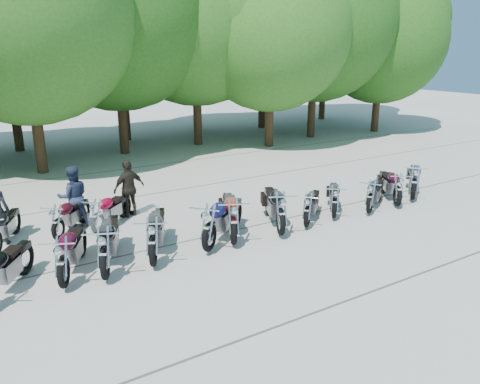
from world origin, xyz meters
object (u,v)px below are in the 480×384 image
motorcycle_3 (153,240)px  motorcycle_7 (307,209)px  motorcycle_1 (62,261)px  motorcycle_9 (371,196)px  rider_2 (129,188)px  motorcycle_6 (281,212)px  motorcycle_8 (335,201)px  motorcycle_4 (209,226)px  motorcycle_13 (57,221)px  motorcycle_10 (398,189)px  rider_1 (73,197)px  motorcycle_5 (233,220)px  motorcycle_2 (104,252)px  motorcycle_11 (414,181)px  motorcycle_14 (97,215)px

motorcycle_3 → motorcycle_7: motorcycle_3 is taller
motorcycle_1 → motorcycle_3: size_ratio=0.96×
motorcycle_9 → motorcycle_7: bearing=54.7°
rider_2 → motorcycle_6: bearing=114.5°
motorcycle_7 → motorcycle_8: size_ratio=0.98×
motorcycle_1 → rider_2: rider_2 is taller
motorcycle_4 → motorcycle_13: motorcycle_4 is taller
motorcycle_10 → rider_1: rider_1 is taller
motorcycle_3 → motorcycle_13: bearing=-33.9°
motorcycle_3 → rider_2: 3.83m
rider_1 → motorcycle_4: bearing=128.7°
motorcycle_5 → motorcycle_13: 4.62m
motorcycle_4 → motorcycle_9: 5.51m
motorcycle_5 → rider_1: bearing=-23.5°
motorcycle_1 → motorcycle_3: (1.98, -0.03, 0.03)m
motorcycle_2 → motorcycle_9: size_ratio=1.16×
motorcycle_5 → motorcycle_11: motorcycle_5 is taller
motorcycle_1 → motorcycle_7: bearing=-154.7°
motorcycle_8 → motorcycle_14: 6.78m
motorcycle_5 → motorcycle_4: bearing=29.6°
motorcycle_6 → motorcycle_2: bearing=26.1°
motorcycle_4 → motorcycle_13: size_ratio=1.26×
motorcycle_2 → motorcycle_1: bearing=17.0°
motorcycle_1 → motorcycle_11: bearing=-154.5°
motorcycle_10 → motorcycle_13: bearing=17.1°
motorcycle_3 → motorcycle_11: (9.21, 0.14, 0.01)m
motorcycle_1 → motorcycle_3: bearing=-155.8°
rider_1 → motorcycle_3: bearing=109.2°
motorcycle_1 → motorcycle_6: (5.59, -0.06, 0.05)m
motorcycle_8 → motorcycle_9: size_ratio=0.97×
motorcycle_7 → rider_2: (-3.87, 3.67, 0.29)m
motorcycle_9 → motorcycle_13: 8.99m
motorcycle_7 → motorcycle_9: size_ratio=0.95×
motorcycle_10 → motorcycle_1: bearing=32.9°
motorcycle_3 → motorcycle_5: (2.21, 0.10, 0.02)m
motorcycle_2 → motorcycle_7: 5.76m
motorcycle_10 → motorcycle_13: 10.19m
motorcycle_1 → motorcycle_4: 3.47m
rider_1 → motorcycle_2: bearing=92.1°
motorcycle_9 → rider_1: 8.73m
motorcycle_7 → motorcycle_8: motorcycle_8 is taller
motorcycle_10 → rider_2: 8.40m
motorcycle_13 → motorcycle_5: bearing=-176.5°
motorcycle_2 → motorcycle_3: (1.13, 0.06, -0.01)m
motorcycle_3 → motorcycle_4: size_ratio=0.96×
motorcycle_10 → motorcycle_2: bearing=33.5°
motorcycle_6 → rider_2: (-2.87, 3.78, 0.16)m
motorcycle_9 → motorcycle_10: bearing=-121.3°
motorcycle_4 → motorcycle_8: (4.29, 0.16, -0.13)m
motorcycle_5 → motorcycle_8: motorcycle_5 is taller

